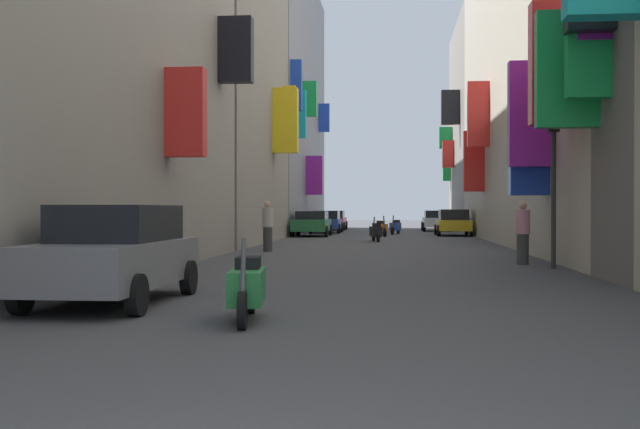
{
  "coord_description": "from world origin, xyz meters",
  "views": [
    {
      "loc": [
        0.59,
        -2.77,
        1.5
      ],
      "look_at": [
        -2.48,
        29.69,
        1.26
      ],
      "focal_mm": 43.81,
      "sensor_mm": 36.0,
      "label": 1
    }
  ],
  "objects": [
    {
      "name": "building_left_mid_b",
      "position": [
        -7.99,
        31.56,
        9.13
      ],
      "size": [
        7.15,
        13.72,
        18.27
      ],
      "color": "gray",
      "rests_on": "ground"
    },
    {
      "name": "traffic_light_near_corner",
      "position": [
        4.59,
        17.26,
        2.85
      ],
      "size": [
        0.26,
        0.34,
        4.18
      ],
      "color": "#2D2D2D",
      "rests_on": "ground"
    },
    {
      "name": "pedestrian_near_left",
      "position": [
        4.05,
        18.63,
        0.85
      ],
      "size": [
        0.54,
        0.54,
        1.71
      ],
      "color": "#3D3D3D",
      "rests_on": "ground"
    },
    {
      "name": "parked_car_red",
      "position": [
        -3.72,
        52.24,
        0.73
      ],
      "size": [
        1.96,
        4.23,
        1.37
      ],
      "color": "#B21E1E",
      "rests_on": "ground"
    },
    {
      "name": "parked_car_white",
      "position": [
        3.42,
        50.17,
        0.74
      ],
      "size": [
        1.86,
        4.26,
        1.39
      ],
      "color": "white",
      "rests_on": "ground"
    },
    {
      "name": "pedestrian_crossing",
      "position": [
        -3.82,
        24.35,
        0.89
      ],
      "size": [
        0.39,
        0.39,
        1.78
      ],
      "color": "#343434",
      "rests_on": "ground"
    },
    {
      "name": "building_right_mid_c",
      "position": [
        8.0,
        34.63,
        8.9
      ],
      "size": [
        7.0,
        24.07,
        17.8
      ],
      "color": "#BCB29E",
      "rests_on": "ground"
    },
    {
      "name": "parked_car_grey",
      "position": [
        -3.83,
        9.25,
        0.81
      ],
      "size": [
        1.87,
        4.2,
        1.56
      ],
      "color": "slate",
      "rests_on": "ground"
    },
    {
      "name": "ground_plane",
      "position": [
        0.0,
        30.0,
        0.0
      ],
      "size": [
        140.0,
        140.0,
        0.0
      ],
      "primitive_type": "plane",
      "color": "#424244"
    },
    {
      "name": "scooter_orange",
      "position": [
        -0.07,
        39.68,
        0.46
      ],
      "size": [
        0.72,
        1.87,
        1.13
      ],
      "color": "orange",
      "rests_on": "ground"
    },
    {
      "name": "building_right_far",
      "position": [
        7.99,
        53.34,
        7.32
      ],
      "size": [
        7.24,
        13.33,
        14.64
      ],
      "color": "gray",
      "rests_on": "ground"
    },
    {
      "name": "scooter_black",
      "position": [
        -0.22,
        32.99,
        0.46
      ],
      "size": [
        0.63,
        1.88,
        1.13
      ],
      "color": "black",
      "rests_on": "ground"
    },
    {
      "name": "parked_car_yellow",
      "position": [
        3.91,
        41.39,
        0.77
      ],
      "size": [
        1.93,
        4.19,
        1.47
      ],
      "color": "gold",
      "rests_on": "ground"
    },
    {
      "name": "parked_car_blue",
      "position": [
        -3.56,
        45.53,
        0.73
      ],
      "size": [
        1.87,
        4.07,
        1.38
      ],
      "color": "navy",
      "rests_on": "ground"
    },
    {
      "name": "building_left_far",
      "position": [
        -7.99,
        49.33,
        8.72
      ],
      "size": [
        7.06,
        21.32,
        17.44
      ],
      "color": "gray",
      "rests_on": "ground"
    },
    {
      "name": "scooter_green",
      "position": [
        -1.37,
        7.53,
        0.46
      ],
      "size": [
        0.57,
        2.0,
        1.13
      ],
      "color": "#287F3D",
      "rests_on": "ground"
    },
    {
      "name": "scooter_blue",
      "position": [
        0.69,
        43.08,
        0.46
      ],
      "size": [
        0.71,
        1.83,
        1.13
      ],
      "color": "#2D4CAD",
      "rests_on": "ground"
    },
    {
      "name": "parked_car_green",
      "position": [
        -3.89,
        39.85,
        0.73
      ],
      "size": [
        2.01,
        4.26,
        1.37
      ],
      "color": "#236638",
      "rests_on": "ground"
    }
  ]
}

